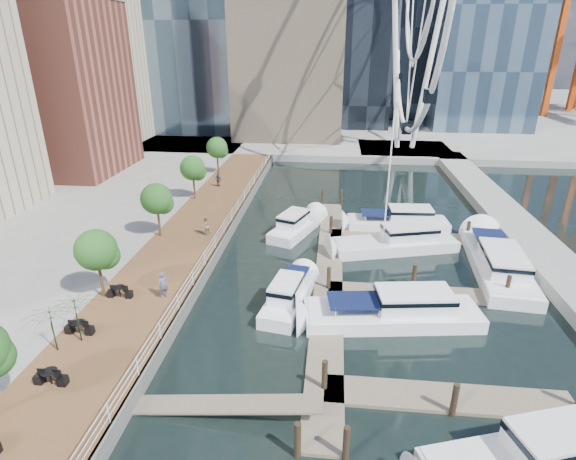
{
  "coord_description": "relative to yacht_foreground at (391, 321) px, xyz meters",
  "views": [
    {
      "loc": [
        3.04,
        -19.79,
        16.05
      ],
      "look_at": [
        -0.23,
        11.55,
        3.0
      ],
      "focal_mm": 28.0,
      "sensor_mm": 36.0,
      "label": 1
    }
  ],
  "objects": [
    {
      "name": "pedestrian_mid",
      "position": [
        -14.58,
        10.03,
        1.83
      ],
      "size": [
        1.0,
        1.01,
        1.65
      ],
      "primitive_type": "imported",
      "rotation": [
        0.0,
        0.0,
        -2.3
      ],
      "color": "gray",
      "rests_on": "boardwalk"
    },
    {
      "name": "cafe_tables",
      "position": [
        -17.4,
        -6.54,
        1.37
      ],
      "size": [
        2.5,
        13.7,
        0.74
      ],
      "color": "black",
      "rests_on": "ground"
    },
    {
      "name": "pier",
      "position": [
        7.0,
        47.46,
        0.5
      ],
      "size": [
        14.0,
        12.0,
        1.0
      ],
      "primitive_type": "cube",
      "color": "gray",
      "rests_on": "ground"
    },
    {
      "name": "floating_docks",
      "position": [
        0.96,
        5.44,
        0.49
      ],
      "size": [
        16.0,
        34.0,
        2.6
      ],
      "color": "#6D6051",
      "rests_on": "ground"
    },
    {
      "name": "pedestrian_near",
      "position": [
        -14.47,
        -0.26,
        1.88
      ],
      "size": [
        0.75,
        0.74,
        1.75
      ],
      "primitive_type": "imported",
      "rotation": [
        0.0,
        0.0,
        0.75
      ],
      "color": "#51536C",
      "rests_on": "boardwalk"
    },
    {
      "name": "ground",
      "position": [
        -7.0,
        -4.54,
        0.0
      ],
      "size": [
        520.0,
        520.0,
        0.0
      ],
      "primitive_type": "plane",
      "color": "black",
      "rests_on": "ground"
    },
    {
      "name": "street_trees",
      "position": [
        -18.4,
        9.46,
        4.29
      ],
      "size": [
        2.6,
        42.6,
        4.6
      ],
      "color": "#3F2B1C",
      "rests_on": "ground"
    },
    {
      "name": "pedestrian_far",
      "position": [
        -16.99,
        23.97,
        1.81
      ],
      "size": [
        1.03,
        0.8,
        1.62
      ],
      "primitive_type": "imported",
      "rotation": [
        0.0,
        0.0,
        2.64
      ],
      "color": "#2F323B",
      "rests_on": "boardwalk"
    },
    {
      "name": "boardwalk",
      "position": [
        -16.0,
        10.46,
        0.5
      ],
      "size": [
        6.0,
        60.0,
        1.0
      ],
      "primitive_type": "cube",
      "color": "brown",
      "rests_on": "ground"
    },
    {
      "name": "seawall",
      "position": [
        -13.0,
        10.46,
        0.5
      ],
      "size": [
        0.25,
        60.0,
        1.0
      ],
      "primitive_type": "cube",
      "color": "#595954",
      "rests_on": "ground"
    },
    {
      "name": "yacht_foreground",
      "position": [
        0.0,
        0.0,
        0.0
      ],
      "size": [
        12.21,
        4.74,
        2.15
      ],
      "primitive_type": null,
      "rotation": [
        0.0,
        0.0,
        1.7
      ],
      "color": "white",
      "rests_on": "ground"
    },
    {
      "name": "breakwater",
      "position": [
        13.0,
        15.46,
        0.5
      ],
      "size": [
        4.0,
        60.0,
        1.0
      ],
      "primitive_type": "cube",
      "color": "gray",
      "rests_on": "ground"
    },
    {
      "name": "railing",
      "position": [
        -13.1,
        10.46,
        1.52
      ],
      "size": [
        0.1,
        60.0,
        1.05
      ],
      "primitive_type": null,
      "color": "white",
      "rests_on": "boardwalk"
    },
    {
      "name": "cafe_seating",
      "position": [
        -17.96,
        -7.24,
        2.29
      ],
      "size": [
        4.65,
        9.3,
        2.69
      ],
      "color": "black",
      "rests_on": "ground"
    },
    {
      "name": "moored_yachts",
      "position": [
        1.85,
        8.77,
        0.0
      ],
      "size": [
        20.87,
        31.58,
        11.5
      ],
      "color": "silver",
      "rests_on": "ground"
    },
    {
      "name": "land_far",
      "position": [
        -7.0,
        97.46,
        0.5
      ],
      "size": [
        200.0,
        114.0,
        1.0
      ],
      "primitive_type": "cube",
      "color": "gray",
      "rests_on": "ground"
    }
  ]
}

